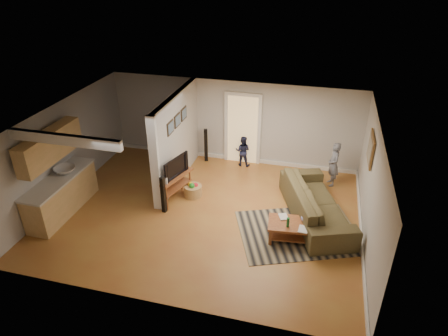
{
  "coord_description": "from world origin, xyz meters",
  "views": [
    {
      "loc": [
        2.5,
        -7.81,
        5.77
      ],
      "look_at": [
        0.37,
        0.42,
        1.1
      ],
      "focal_mm": 32.0,
      "sensor_mm": 36.0,
      "label": 1
    }
  ],
  "objects": [
    {
      "name": "ground",
      "position": [
        0.0,
        0.0,
        0.0
      ],
      "size": [
        7.5,
        7.5,
        0.0
      ],
      "primitive_type": "plane",
      "color": "#974E26",
      "rests_on": "ground"
    },
    {
      "name": "room_shell",
      "position": [
        -1.07,
        0.43,
        1.46
      ],
      "size": [
        7.54,
        6.02,
        2.52
      ],
      "color": "beige",
      "rests_on": "ground"
    },
    {
      "name": "area_rug",
      "position": [
        2.33,
        -0.2,
        0.01
      ],
      "size": [
        3.24,
        2.83,
        0.01
      ],
      "primitive_type": "cube",
      "rotation": [
        0.0,
        0.0,
        0.38
      ],
      "color": "black",
      "rests_on": "ground"
    },
    {
      "name": "sofa",
      "position": [
        2.65,
        0.49,
        0.0
      ],
      "size": [
        2.05,
        3.06,
        0.83
      ],
      "primitive_type": "imported",
      "rotation": [
        0.0,
        0.0,
        1.93
      ],
      "color": "#4F4527",
      "rests_on": "ground"
    },
    {
      "name": "coffee_table",
      "position": [
        2.23,
        -0.48,
        0.35
      ],
      "size": [
        1.2,
        0.78,
        0.67
      ],
      "rotation": [
        0.0,
        0.0,
        0.11
      ],
      "color": "maroon",
      "rests_on": "ground"
    },
    {
      "name": "tv_console",
      "position": [
        -0.94,
        0.39,
        0.66
      ],
      "size": [
        0.74,
        1.22,
        0.99
      ],
      "rotation": [
        0.0,
        0.0,
        -0.29
      ],
      "color": "maroon",
      "rests_on": "ground"
    },
    {
      "name": "speaker_left",
      "position": [
        -1.0,
        -0.2,
        0.49
      ],
      "size": [
        0.12,
        0.12,
        0.98
      ],
      "primitive_type": "cube",
      "rotation": [
        0.0,
        0.0,
        -0.23
      ],
      "color": "black",
      "rests_on": "ground"
    },
    {
      "name": "speaker_right",
      "position": [
        -0.78,
        2.7,
        0.52
      ],
      "size": [
        0.13,
        0.13,
        1.05
      ],
      "primitive_type": "cube",
      "rotation": [
        0.0,
        0.0,
        0.27
      ],
      "color": "black",
      "rests_on": "ground"
    },
    {
      "name": "toy_basket",
      "position": [
        -0.54,
        0.67,
        0.17
      ],
      "size": [
        0.47,
        0.47,
        0.42
      ],
      "color": "#A77B48",
      "rests_on": "ground"
    },
    {
      "name": "child",
      "position": [
        3.0,
        2.2,
        0.0
      ],
      "size": [
        0.42,
        0.53,
        1.26
      ],
      "primitive_type": "imported",
      "rotation": [
        0.0,
        0.0,
        -1.28
      ],
      "color": "slate",
      "rests_on": "ground"
    },
    {
      "name": "toddler",
      "position": [
        0.37,
        2.7,
        0.0
      ],
      "size": [
        0.46,
        0.36,
        0.94
      ],
      "primitive_type": "imported",
      "rotation": [
        0.0,
        0.0,
        3.13
      ],
      "color": "#202343",
      "rests_on": "ground"
    }
  ]
}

